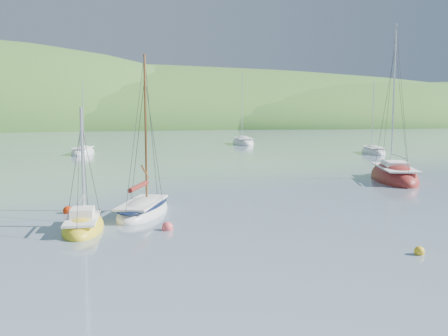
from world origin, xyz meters
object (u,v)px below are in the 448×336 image
object	(u,v)px
daysailer_white	(143,210)
sailboat_yellow	(83,226)
sloop_red	(394,177)
distant_sloop_a	(83,153)
distant_sloop_b	(243,143)
distant_sloop_d	(373,152)

from	to	relation	value
daysailer_white	sailboat_yellow	bearing A→B (deg)	-113.74
sloop_red	daysailer_white	bearing A→B (deg)	-138.04
daysailer_white	sailboat_yellow	xyz separation A→B (m)	(-2.94, -2.71, -0.04)
sloop_red	distant_sloop_a	size ratio (longest dim) A/B	1.32
sailboat_yellow	distant_sloop_b	world-z (taller)	distant_sloop_b
sailboat_yellow	distant_sloop_b	size ratio (longest dim) A/B	0.48
sailboat_yellow	distant_sloop_b	bearing A→B (deg)	71.56
sloop_red	distant_sloop_a	distance (m)	38.06
sloop_red	distant_sloop_a	xyz separation A→B (m)	(-22.68, 30.57, -0.06)
sloop_red	distant_sloop_b	bearing A→B (deg)	109.04
sloop_red	sailboat_yellow	xyz separation A→B (m)	(-22.63, -10.07, -0.07)
distant_sloop_a	distant_sloop_b	size ratio (longest dim) A/B	0.78
distant_sloop_b	sailboat_yellow	bearing A→B (deg)	-106.41
sloop_red	sailboat_yellow	size ratio (longest dim) A/B	2.17
daysailer_white	distant_sloop_b	distance (m)	54.57
sloop_red	sailboat_yellow	distance (m)	24.78
daysailer_white	distant_sloop_d	distance (m)	42.99
daysailer_white	sloop_red	xyz separation A→B (m)	(19.69, 7.36, 0.03)
sloop_red	distant_sloop_a	world-z (taller)	sloop_red
daysailer_white	sailboat_yellow	size ratio (longest dim) A/B	1.47
daysailer_white	distant_sloop_b	bearing A→B (deg)	90.40
sailboat_yellow	distant_sloop_d	size ratio (longest dim) A/B	0.61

